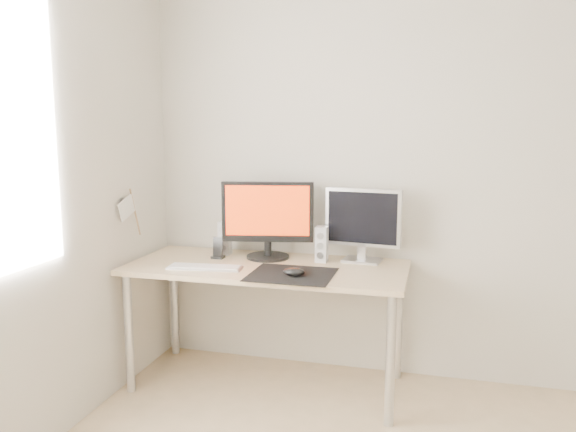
{
  "coord_description": "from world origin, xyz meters",
  "views": [
    {
      "loc": [
        -0.0,
        -1.64,
        1.51
      ],
      "look_at": [
        -0.82,
        1.45,
        1.01
      ],
      "focal_mm": 35.0,
      "sensor_mm": 36.0,
      "label": 1
    }
  ],
  "objects_px": {
    "desk": "(267,278)",
    "main_monitor": "(268,217)",
    "mouse": "(294,272)",
    "phone_dock": "(218,252)",
    "keyboard": "(205,267)",
    "second_monitor": "(363,221)",
    "speaker_left": "(225,238)",
    "speaker_right": "(322,244)"
  },
  "relations": [
    {
      "from": "main_monitor",
      "to": "phone_dock",
      "type": "relative_size",
      "value": 4.19
    },
    {
      "from": "mouse",
      "to": "phone_dock",
      "type": "height_order",
      "value": "phone_dock"
    },
    {
      "from": "speaker_right",
      "to": "keyboard",
      "type": "height_order",
      "value": "speaker_right"
    },
    {
      "from": "mouse",
      "to": "second_monitor",
      "type": "height_order",
      "value": "second_monitor"
    },
    {
      "from": "speaker_left",
      "to": "speaker_right",
      "type": "distance_m",
      "value": 0.62
    },
    {
      "from": "main_monitor",
      "to": "second_monitor",
      "type": "bearing_deg",
      "value": 6.46
    },
    {
      "from": "speaker_left",
      "to": "phone_dock",
      "type": "bearing_deg",
      "value": -92.6
    },
    {
      "from": "main_monitor",
      "to": "speaker_right",
      "type": "distance_m",
      "value": 0.36
    },
    {
      "from": "mouse",
      "to": "keyboard",
      "type": "bearing_deg",
      "value": 176.05
    },
    {
      "from": "desk",
      "to": "second_monitor",
      "type": "relative_size",
      "value": 3.54
    },
    {
      "from": "mouse",
      "to": "speaker_right",
      "type": "xyz_separation_m",
      "value": [
        0.08,
        0.36,
        0.08
      ]
    },
    {
      "from": "keyboard",
      "to": "main_monitor",
      "type": "bearing_deg",
      "value": 50.74
    },
    {
      "from": "mouse",
      "to": "speaker_left",
      "type": "relative_size",
      "value": 0.56
    },
    {
      "from": "mouse",
      "to": "speaker_right",
      "type": "height_order",
      "value": "speaker_right"
    },
    {
      "from": "speaker_left",
      "to": "keyboard",
      "type": "relative_size",
      "value": 0.49
    },
    {
      "from": "speaker_right",
      "to": "keyboard",
      "type": "xyz_separation_m",
      "value": [
        -0.6,
        -0.32,
        -0.1
      ]
    },
    {
      "from": "desk",
      "to": "keyboard",
      "type": "height_order",
      "value": "keyboard"
    },
    {
      "from": "second_monitor",
      "to": "speaker_left",
      "type": "bearing_deg",
      "value": -177.74
    },
    {
      "from": "speaker_left",
      "to": "second_monitor",
      "type": "bearing_deg",
      "value": 2.26
    },
    {
      "from": "desk",
      "to": "phone_dock",
      "type": "xyz_separation_m",
      "value": [
        -0.34,
        0.09,
        0.12
      ]
    },
    {
      "from": "second_monitor",
      "to": "keyboard",
      "type": "relative_size",
      "value": 1.05
    },
    {
      "from": "phone_dock",
      "to": "speaker_right",
      "type": "bearing_deg",
      "value": 6.41
    },
    {
      "from": "main_monitor",
      "to": "second_monitor",
      "type": "relative_size",
      "value": 1.21
    },
    {
      "from": "mouse",
      "to": "desk",
      "type": "distance_m",
      "value": 0.31
    },
    {
      "from": "speaker_left",
      "to": "mouse",
      "type": "bearing_deg",
      "value": -36.08
    },
    {
      "from": "mouse",
      "to": "second_monitor",
      "type": "bearing_deg",
      "value": 54.4
    },
    {
      "from": "main_monitor",
      "to": "second_monitor",
      "type": "distance_m",
      "value": 0.57
    },
    {
      "from": "main_monitor",
      "to": "phone_dock",
      "type": "xyz_separation_m",
      "value": [
        -0.29,
        -0.08,
        -0.21
      ]
    },
    {
      "from": "speaker_right",
      "to": "keyboard",
      "type": "relative_size",
      "value": 0.49
    },
    {
      "from": "main_monitor",
      "to": "keyboard",
      "type": "bearing_deg",
      "value": -129.26
    },
    {
      "from": "mouse",
      "to": "phone_dock",
      "type": "relative_size",
      "value": 0.91
    },
    {
      "from": "desk",
      "to": "main_monitor",
      "type": "relative_size",
      "value": 2.92
    },
    {
      "from": "desk",
      "to": "main_monitor",
      "type": "height_order",
      "value": "main_monitor"
    },
    {
      "from": "speaker_left",
      "to": "keyboard",
      "type": "height_order",
      "value": "speaker_left"
    },
    {
      "from": "desk",
      "to": "phone_dock",
      "type": "relative_size",
      "value": 12.22
    },
    {
      "from": "phone_dock",
      "to": "second_monitor",
      "type": "bearing_deg",
      "value": 9.27
    },
    {
      "from": "main_monitor",
      "to": "speaker_left",
      "type": "relative_size",
      "value": 2.6
    },
    {
      "from": "keyboard",
      "to": "phone_dock",
      "type": "xyz_separation_m",
      "value": [
        -0.02,
        0.25,
        0.03
      ]
    },
    {
      "from": "mouse",
      "to": "phone_dock",
      "type": "bearing_deg",
      "value": 152.13
    },
    {
      "from": "speaker_left",
      "to": "keyboard",
      "type": "bearing_deg",
      "value": -87.04
    },
    {
      "from": "desk",
      "to": "speaker_left",
      "type": "xyz_separation_m",
      "value": [
        -0.33,
        0.19,
        0.18
      ]
    },
    {
      "from": "desk",
      "to": "speaker_left",
      "type": "relative_size",
      "value": 7.57
    }
  ]
}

